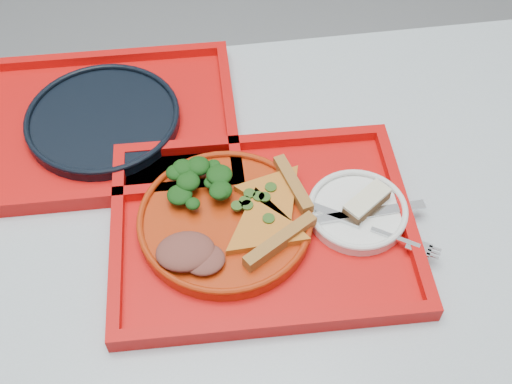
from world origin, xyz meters
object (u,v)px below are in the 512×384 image
at_px(tray_far, 105,126).
at_px(dessert_bar, 367,202).
at_px(tray_main, 263,229).
at_px(dinner_plate, 225,222).
at_px(navy_plate, 103,120).

xyz_separation_m(tray_far, dessert_bar, (0.40, -0.25, 0.03)).
bearing_deg(tray_main, dinner_plate, 172.10).
bearing_deg(navy_plate, dinner_plate, -53.28).
bearing_deg(tray_main, navy_plate, 135.44).
height_order(tray_main, tray_far, same).
distance_m(dinner_plate, dessert_bar, 0.21).
bearing_deg(dinner_plate, dessert_bar, -1.52).
height_order(tray_far, dinner_plate, dinner_plate).
relative_size(tray_far, dessert_bar, 5.57).
xyz_separation_m(tray_main, tray_far, (-0.24, 0.25, 0.00)).
bearing_deg(navy_plate, tray_main, -46.96).
xyz_separation_m(navy_plate, dessert_bar, (0.40, -0.25, 0.02)).
xyz_separation_m(dinner_plate, dessert_bar, (0.21, -0.01, 0.02)).
relative_size(tray_main, dessert_bar, 5.57).
bearing_deg(dinner_plate, tray_far, 126.72).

